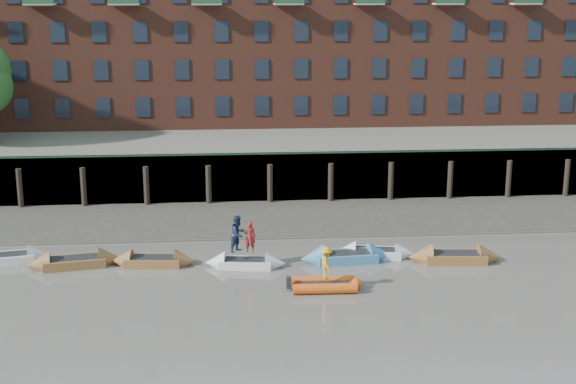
{
  "coord_description": "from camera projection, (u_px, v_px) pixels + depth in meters",
  "views": [
    {
      "loc": [
        -4.89,
        -29.05,
        13.59
      ],
      "look_at": [
        -1.6,
        12.0,
        3.2
      ],
      "focal_mm": 50.0,
      "sensor_mm": 36.0,
      "label": 1
    }
  ],
  "objects": [
    {
      "name": "mud_band",
      "position": [
        312.0,
        234.0,
        45.89
      ],
      "size": [
        110.0,
        1.6,
        0.1
      ],
      "primitive_type": "cube",
      "color": "#4C4336",
      "rests_on": "ground"
    },
    {
      "name": "apartment_terrace",
      "position": [
        283.0,
        0.0,
        64.4
      ],
      "size": [
        80.6,
        15.56,
        20.98
      ],
      "color": "brown",
      "rests_on": "bank_terrace"
    },
    {
      "name": "rowboat_5",
      "position": [
        375.0,
        253.0,
        42.04
      ],
      "size": [
        4.29,
        1.93,
        1.2
      ],
      "rotation": [
        0.0,
        0.0,
        -0.18
      ],
      "color": "silver",
      "rests_on": "ground"
    },
    {
      "name": "person_rower_a",
      "position": [
        250.0,
        237.0,
        40.13
      ],
      "size": [
        0.58,
        0.39,
        1.58
      ],
      "primitive_type": "imported",
      "rotation": [
        0.0,
        0.0,
        3.12
      ],
      "color": "maroon",
      "rests_on": "rowboat_3"
    },
    {
      "name": "rowboat_0",
      "position": [
        5.0,
        258.0,
        41.08
      ],
      "size": [
        4.64,
        2.19,
        1.3
      ],
      "rotation": [
        0.0,
        0.0,
        0.21
      ],
      "color": "silver",
      "rests_on": "ground"
    },
    {
      "name": "rowboat_4",
      "position": [
        346.0,
        257.0,
        41.27
      ],
      "size": [
        4.91,
        1.81,
        1.39
      ],
      "rotation": [
        0.0,
        0.0,
        0.09
      ],
      "color": "teal",
      "rests_on": "ground"
    },
    {
      "name": "river_wall",
      "position": [
        300.0,
        177.0,
        53.02
      ],
      "size": [
        110.0,
        1.23,
        3.3
      ],
      "color": "#2D2A26",
      "rests_on": "ground"
    },
    {
      "name": "person_rib_crew",
      "position": [
        326.0,
        263.0,
        37.14
      ],
      "size": [
        0.66,
        1.05,
        1.55
      ],
      "primitive_type": "imported",
      "rotation": [
        0.0,
        0.0,
        1.65
      ],
      "color": "orange",
      "rests_on": "rib_tender"
    },
    {
      "name": "bank_terrace",
      "position": [
        284.0,
        140.0,
        66.18
      ],
      "size": [
        110.0,
        28.0,
        3.2
      ],
      "primitive_type": "cube",
      "color": "#5E594D",
      "rests_on": "ground"
    },
    {
      "name": "foreshore",
      "position": [
        306.0,
        218.0,
        49.18
      ],
      "size": [
        110.0,
        8.0,
        0.5
      ],
      "primitive_type": "cube",
      "color": "#3D382F",
      "rests_on": "ground"
    },
    {
      "name": "rib_tender",
      "position": [
        327.0,
        285.0,
        37.4
      ],
      "size": [
        3.26,
        1.59,
        0.56
      ],
      "rotation": [
        0.0,
        0.0,
        -0.02
      ],
      "color": "#CF4E12",
      "rests_on": "ground"
    },
    {
      "name": "rowboat_1",
      "position": [
        75.0,
        262.0,
        40.51
      ],
      "size": [
        4.91,
        2.21,
        1.38
      ],
      "rotation": [
        0.0,
        0.0,
        0.18
      ],
      "color": "brown",
      "rests_on": "ground"
    },
    {
      "name": "rowboat_2",
      "position": [
        153.0,
        261.0,
        40.71
      ],
      "size": [
        4.46,
        1.66,
        1.27
      ],
      "rotation": [
        0.0,
        0.0,
        -0.09
      ],
      "color": "brown",
      "rests_on": "ground"
    },
    {
      "name": "rowboat_3",
      "position": [
        245.0,
        263.0,
        40.45
      ],
      "size": [
        4.21,
        1.68,
        1.19
      ],
      "rotation": [
        0.0,
        0.0,
        -0.12
      ],
      "color": "silver",
      "rests_on": "ground"
    },
    {
      "name": "rowboat_6",
      "position": [
        455.0,
        257.0,
        41.23
      ],
      "size": [
        4.91,
        1.81,
        1.39
      ],
      "rotation": [
        0.0,
        0.0,
        -0.09
      ],
      "color": "brown",
      "rests_on": "ground"
    },
    {
      "name": "ground",
      "position": [
        352.0,
        343.0,
        31.78
      ],
      "size": [
        220.0,
        220.0,
        0.0
      ],
      "primitive_type": "plane",
      "color": "#635C55",
      "rests_on": "ground"
    },
    {
      "name": "person_rower_b",
      "position": [
        238.0,
        234.0,
        40.15
      ],
      "size": [
        1.13,
        1.15,
        1.87
      ],
      "primitive_type": "imported",
      "rotation": [
        0.0,
        0.0,
        0.86
      ],
      "color": "#19233F",
      "rests_on": "rowboat_3"
    }
  ]
}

